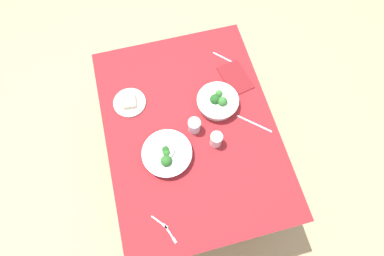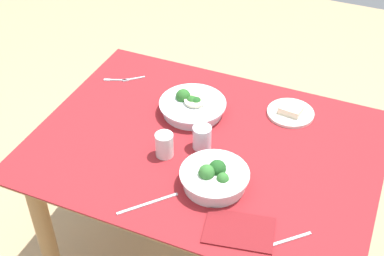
{
  "view_description": "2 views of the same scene",
  "coord_description": "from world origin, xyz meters",
  "views": [
    {
      "loc": [
        -0.63,
        0.16,
        2.34
      ],
      "look_at": [
        -0.02,
        -0.0,
        0.8
      ],
      "focal_mm": 28.64,
      "sensor_mm": 36.0,
      "label": 1
    },
    {
      "loc": [
        0.54,
        -1.39,
        2.06
      ],
      "look_at": [
        -0.06,
        0.02,
        0.8
      ],
      "focal_mm": 49.64,
      "sensor_mm": 36.0,
      "label": 2
    }
  ],
  "objects": [
    {
      "name": "dining_table",
      "position": [
        0.0,
        0.0,
        0.63
      ],
      "size": [
        1.28,
        0.95,
        0.76
      ],
      "color": "maroon",
      "rests_on": "ground_plane"
    },
    {
      "name": "broccoli_bowl_far",
      "position": [
        -0.12,
        0.16,
        0.79
      ],
      "size": [
        0.27,
        0.27,
        0.09
      ],
      "color": "white",
      "rests_on": "dining_table"
    },
    {
      "name": "broccoli_bowl_near",
      "position": [
        0.11,
        -0.19,
        0.79
      ],
      "size": [
        0.24,
        0.24,
        0.1
      ],
      "color": "white",
      "rests_on": "dining_table"
    },
    {
      "name": "bread_side_plate",
      "position": [
        0.24,
        0.3,
        0.77
      ],
      "size": [
        0.19,
        0.19,
        0.04
      ],
      "color": "silver",
      "rests_on": "dining_table"
    },
    {
      "name": "water_glass_center",
      "position": [
        -0.01,
        -0.02,
        0.8
      ],
      "size": [
        0.07,
        0.07,
        0.09
      ],
      "primitive_type": "cylinder",
      "color": "silver",
      "rests_on": "dining_table"
    },
    {
      "name": "water_glass_side",
      "position": [
        -0.11,
        -0.11,
        0.8
      ],
      "size": [
        0.07,
        0.07,
        0.09
      ],
      "primitive_type": "cylinder",
      "color": "silver",
      "rests_on": "dining_table"
    },
    {
      "name": "fork_by_far_bowl",
      "position": [
        -0.45,
        0.27,
        0.76
      ],
      "size": [
        0.08,
        0.07,
        0.0
      ],
      "rotation": [
        0.0,
        0.0,
        3.86
      ],
      "color": "#B7B7BC",
      "rests_on": "dining_table"
    },
    {
      "name": "fork_by_near_bowl",
      "position": [
        -0.52,
        0.23,
        0.76
      ],
      "size": [
        0.1,
        0.05,
        0.0
      ],
      "rotation": [
        0.0,
        0.0,
        3.51
      ],
      "color": "#B7B7BC",
      "rests_on": "dining_table"
    },
    {
      "name": "table_knife_left",
      "position": [
        0.39,
        -0.33,
        0.76
      ],
      "size": [
        0.15,
        0.14,
        0.0
      ],
      "primitive_type": "cube",
      "rotation": [
        0.0,
        0.0,
        0.76
      ],
      "color": "#B7B7BC",
      "rests_on": "dining_table"
    },
    {
      "name": "table_knife_right",
      "position": [
        -0.06,
        -0.36,
        0.76
      ],
      "size": [
        0.15,
        0.16,
        0.0
      ],
      "primitive_type": "cube",
      "rotation": [
        0.0,
        0.0,
        3.97
      ],
      "color": "#B7B7BC",
      "rests_on": "dining_table"
    },
    {
      "name": "napkin_folded_upper",
      "position": [
        0.25,
        -0.34,
        0.76
      ],
      "size": [
        0.24,
        0.18,
        0.01
      ],
      "primitive_type": "cube",
      "rotation": [
        0.0,
        0.0,
        0.19
      ],
      "color": "maroon",
      "rests_on": "dining_table"
    }
  ]
}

